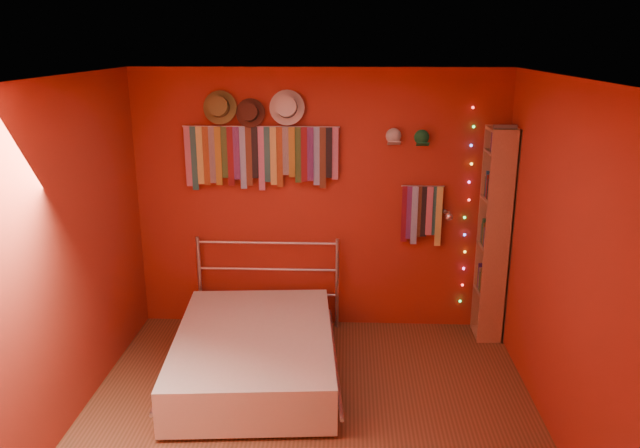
# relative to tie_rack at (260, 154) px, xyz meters

# --- Properties ---
(ground) EXTENTS (3.50, 3.50, 0.00)m
(ground) POSITION_rel_tie_rack_xyz_m (0.55, -1.69, -1.72)
(ground) COLOR brown
(ground) RESTS_ON ground
(back_wall) EXTENTS (3.50, 0.02, 2.50)m
(back_wall) POSITION_rel_tie_rack_xyz_m (0.55, 0.06, -0.47)
(back_wall) COLOR maroon
(back_wall) RESTS_ON ground
(right_wall) EXTENTS (0.02, 3.50, 2.50)m
(right_wall) POSITION_rel_tie_rack_xyz_m (2.30, -1.69, -0.47)
(right_wall) COLOR maroon
(right_wall) RESTS_ON ground
(left_wall) EXTENTS (0.02, 3.50, 2.50)m
(left_wall) POSITION_rel_tie_rack_xyz_m (-1.20, -1.69, -0.47)
(left_wall) COLOR maroon
(left_wall) RESTS_ON ground
(ceiling) EXTENTS (3.50, 3.50, 0.02)m
(ceiling) POSITION_rel_tie_rack_xyz_m (0.55, -1.69, 0.78)
(ceiling) COLOR white
(ceiling) RESTS_ON back_wall
(tie_rack) EXTENTS (1.45, 0.03, 0.61)m
(tie_rack) POSITION_rel_tie_rack_xyz_m (0.00, 0.00, 0.00)
(tie_rack) COLOR silver
(tie_rack) RESTS_ON back_wall
(small_tie_rack) EXTENTS (0.40, 0.03, 0.58)m
(small_tie_rack) POSITION_rel_tie_rack_xyz_m (1.52, 0.00, -0.54)
(small_tie_rack) COLOR silver
(small_tie_rack) RESTS_ON back_wall
(fedora_olive) EXTENTS (0.31, 0.17, 0.30)m
(fedora_olive) POSITION_rel_tie_rack_xyz_m (-0.35, -0.03, 0.44)
(fedora_olive) COLOR brown
(fedora_olive) RESTS_ON back_wall
(fedora_brown) EXTENTS (0.27, 0.14, 0.26)m
(fedora_brown) POSITION_rel_tie_rack_xyz_m (-0.08, -0.03, 0.39)
(fedora_brown) COLOR #422217
(fedora_brown) RESTS_ON back_wall
(fedora_white) EXTENTS (0.32, 0.17, 0.32)m
(fedora_white) POSITION_rel_tie_rack_xyz_m (0.26, -0.03, 0.44)
(fedora_white) COLOR beige
(fedora_white) RESTS_ON back_wall
(cap_white) EXTENTS (0.16, 0.20, 0.16)m
(cap_white) POSITION_rel_tie_rack_xyz_m (1.23, 0.01, 0.17)
(cap_white) COLOR silver
(cap_white) RESTS_ON back_wall
(cap_green) EXTENTS (0.16, 0.20, 0.16)m
(cap_green) POSITION_rel_tie_rack_xyz_m (1.48, 0.01, 0.16)
(cap_green) COLOR #166633
(cap_green) RESTS_ON back_wall
(fairy_lights) EXTENTS (0.05, 0.02, 1.90)m
(fairy_lights) POSITION_rel_tie_rack_xyz_m (1.94, 0.02, -0.51)
(fairy_lights) COLOR #FF3333
(fairy_lights) RESTS_ON back_wall
(reading_lamp) EXTENTS (0.07, 0.30, 0.09)m
(reading_lamp) POSITION_rel_tie_rack_xyz_m (1.74, -0.17, -0.52)
(reading_lamp) COLOR silver
(reading_lamp) RESTS_ON back_wall
(bookshelf) EXTENTS (0.25, 0.34, 2.00)m
(bookshelf) POSITION_rel_tie_rack_xyz_m (2.21, -0.16, -0.70)
(bookshelf) COLOR #9B6646
(bookshelf) RESTS_ON ground
(bed) EXTENTS (1.52, 1.94, 0.91)m
(bed) POSITION_rel_tie_rack_xyz_m (0.05, -0.99, -1.50)
(bed) COLOR silver
(bed) RESTS_ON ground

